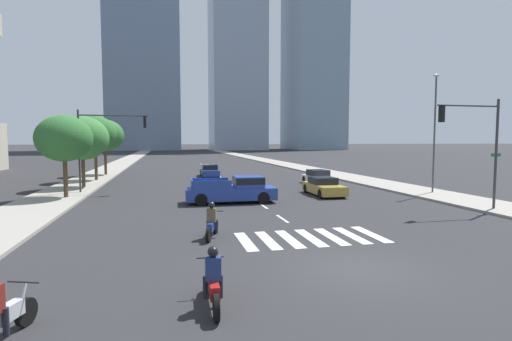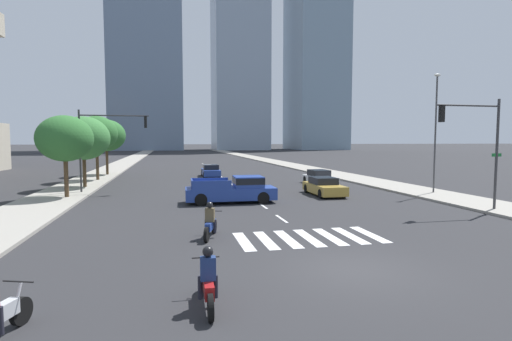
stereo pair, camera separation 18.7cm
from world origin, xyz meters
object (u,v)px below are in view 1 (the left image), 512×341
at_px(traffic_signal_far, 105,135).
at_px(street_tree_nearest, 64,139).
at_px(sedan_white_2, 319,178).
at_px(traffic_signal_near, 476,135).
at_px(motorcycle_trailing, 213,283).
at_px(street_tree_second, 82,138).
at_px(sedan_blue_1, 209,171).
at_px(motorcycle_lead, 212,224).
at_px(street_lamp_east, 435,125).
at_px(street_tree_fourth, 105,135).
at_px(pickup_truck, 235,190).
at_px(sedan_gold_0, 324,187).
at_px(street_tree_third, 95,134).

xyz_separation_m(traffic_signal_far, street_tree_nearest, (-2.23, -2.54, -0.26)).
height_order(sedan_white_2, traffic_signal_near, traffic_signal_near).
bearing_deg(motorcycle_trailing, street_tree_second, 18.26).
relative_size(sedan_blue_1, traffic_signal_far, 0.73).
distance_m(motorcycle_lead, traffic_signal_near, 15.42).
height_order(sedan_blue_1, street_lamp_east, street_lamp_east).
distance_m(sedan_white_2, traffic_signal_near, 15.68).
bearing_deg(street_tree_fourth, street_tree_second, -90.00).
xyz_separation_m(street_lamp_east, street_tree_second, (-25.70, 9.20, -0.92)).
xyz_separation_m(motorcycle_lead, traffic_signal_far, (-6.16, 15.27, 3.74)).
relative_size(motorcycle_lead, street_tree_fourth, 0.34).
xyz_separation_m(pickup_truck, street_tree_fourth, (-10.86, 21.94, 3.69)).
xyz_separation_m(motorcycle_lead, street_tree_nearest, (-8.39, 12.72, 3.49)).
xyz_separation_m(sedan_blue_1, street_lamp_east, (14.48, -17.91, 4.45)).
xyz_separation_m(pickup_truck, sedan_gold_0, (6.86, 2.05, -0.22)).
bearing_deg(pickup_truck, sedan_white_2, 45.36).
bearing_deg(traffic_signal_near, street_tree_fourth, -50.58).
xyz_separation_m(motorcycle_lead, sedan_blue_1, (2.83, 27.32, 0.02)).
xyz_separation_m(street_lamp_east, street_tree_nearest, (-25.70, 3.31, -0.98)).
height_order(street_lamp_east, street_tree_third, street_lamp_east).
bearing_deg(street_tree_nearest, street_tree_second, 90.00).
height_order(street_tree_nearest, street_tree_fourth, street_tree_fourth).
bearing_deg(traffic_signal_far, street_tree_nearest, -131.28).
height_order(sedan_gold_0, sedan_blue_1, sedan_blue_1).
height_order(sedan_white_2, street_lamp_east, street_lamp_east).
bearing_deg(traffic_signal_far, street_tree_fourth, 98.22).
bearing_deg(street_tree_second, pickup_truck, -42.09).
relative_size(pickup_truck, street_tree_nearest, 1.04).
distance_m(motorcycle_lead, sedan_white_2, 21.04).
bearing_deg(sedan_white_2, street_tree_third, -111.61).
bearing_deg(street_tree_nearest, traffic_signal_far, 48.72).
distance_m(traffic_signal_near, street_tree_nearest, 25.25).
relative_size(sedan_blue_1, sedan_white_2, 1.02).
distance_m(sedan_gold_0, street_tree_second, 19.67).
height_order(motorcycle_lead, street_tree_fourth, street_tree_fourth).
relative_size(pickup_truck, traffic_signal_far, 0.95).
xyz_separation_m(street_lamp_east, street_tree_third, (-25.70, 15.19, -0.44)).
distance_m(sedan_blue_1, street_tree_nearest, 18.73).
xyz_separation_m(motorcycle_trailing, street_tree_second, (-7.65, 25.27, 3.55)).
height_order(street_tree_nearest, street_tree_third, street_tree_third).
height_order(sedan_white_2, street_tree_fourth, street_tree_fourth).
xyz_separation_m(sedan_gold_0, street_tree_second, (-17.73, 7.77, 3.53)).
height_order(traffic_signal_far, street_tree_fourth, street_tree_fourth).
xyz_separation_m(street_tree_nearest, street_tree_fourth, (0.00, 18.01, 0.43)).
bearing_deg(sedan_blue_1, street_tree_third, 104.34).
distance_m(motorcycle_lead, sedan_gold_0, 14.31).
distance_m(sedan_white_2, street_tree_nearest, 20.89).
height_order(sedan_white_2, traffic_signal_far, traffic_signal_far).
bearing_deg(motorcycle_lead, traffic_signal_near, -62.35).
height_order(sedan_white_2, street_tree_second, street_tree_second).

